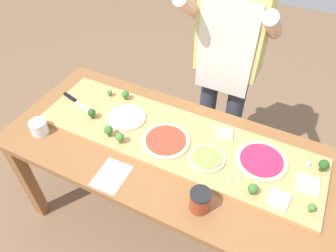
% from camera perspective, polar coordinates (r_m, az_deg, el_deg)
% --- Properties ---
extents(ground_plane, '(8.00, 8.00, 0.00)m').
position_cam_1_polar(ground_plane, '(2.38, -0.16, -16.34)').
color(ground_plane, brown).
extents(prep_table, '(1.81, 0.81, 0.78)m').
position_cam_1_polar(prep_table, '(1.81, -0.20, -5.83)').
color(prep_table, brown).
rests_on(prep_table, ground).
extents(cutting_board, '(1.59, 0.45, 0.03)m').
position_cam_1_polar(cutting_board, '(1.75, 1.39, -2.37)').
color(cutting_board, tan).
rests_on(cutting_board, prep_table).
extents(chefs_knife, '(0.28, 0.09, 0.02)m').
position_cam_1_polar(chefs_knife, '(2.05, -16.46, 4.42)').
color(chefs_knife, '#B7BABF').
rests_on(chefs_knife, cutting_board).
extents(pizza_whole_white_garlic, '(0.23, 0.23, 0.02)m').
position_cam_1_polar(pizza_whole_white_garlic, '(1.87, -7.49, 1.60)').
color(pizza_whole_white_garlic, beige).
rests_on(pizza_whole_white_garlic, cutting_board).
extents(pizza_whole_beet_magenta, '(0.27, 0.27, 0.02)m').
position_cam_1_polar(pizza_whole_beet_magenta, '(1.70, 16.48, -5.98)').
color(pizza_whole_beet_magenta, beige).
rests_on(pizza_whole_beet_magenta, cutting_board).
extents(pizza_whole_pesto_green, '(0.19, 0.19, 0.02)m').
position_cam_1_polar(pizza_whole_pesto_green, '(1.65, 7.05, -5.81)').
color(pizza_whole_pesto_green, beige).
rests_on(pizza_whole_pesto_green, cutting_board).
extents(pizza_whole_tomato_red, '(0.27, 0.27, 0.02)m').
position_cam_1_polar(pizza_whole_tomato_red, '(1.72, -0.40, -2.63)').
color(pizza_whole_tomato_red, beige).
rests_on(pizza_whole_tomato_red, cutting_board).
extents(pizza_slice_far_left, '(0.12, 0.12, 0.01)m').
position_cam_1_polar(pizza_slice_far_left, '(1.68, 23.85, -9.66)').
color(pizza_slice_far_left, beige).
rests_on(pizza_slice_far_left, cutting_board).
extents(pizza_slice_near_right, '(0.11, 0.11, 0.01)m').
position_cam_1_polar(pizza_slice_near_right, '(1.78, 10.23, -1.44)').
color(pizza_slice_near_right, beige).
rests_on(pizza_slice_near_right, cutting_board).
extents(pizza_slice_near_left, '(0.10, 0.10, 0.01)m').
position_cam_1_polar(pizza_slice_near_left, '(1.58, 19.33, -12.34)').
color(pizza_slice_near_left, beige).
rests_on(pizza_slice_near_left, cutting_board).
extents(broccoli_floret_front_mid, '(0.05, 0.05, 0.07)m').
position_cam_1_polar(broccoli_floret_front_mid, '(1.88, -13.58, 2.27)').
color(broccoli_floret_front_mid, '#2C5915').
rests_on(broccoli_floret_front_mid, cutting_board).
extents(broccoli_floret_back_left, '(0.05, 0.05, 0.06)m').
position_cam_1_polar(broccoli_floret_back_left, '(1.98, -7.70, 5.65)').
color(broccoli_floret_back_left, '#3F7220').
rests_on(broccoli_floret_back_left, cutting_board).
extents(broccoli_floret_front_right, '(0.05, 0.05, 0.07)m').
position_cam_1_polar(broccoli_floret_front_right, '(1.75, -10.68, -0.79)').
color(broccoli_floret_front_right, '#3F7220').
rests_on(broccoli_floret_front_right, cutting_board).
extents(broccoli_floret_front_left, '(0.05, 0.05, 0.07)m').
position_cam_1_polar(broccoli_floret_front_left, '(1.74, 26.27, -6.31)').
color(broccoli_floret_front_left, '#2C5915').
rests_on(broccoli_floret_front_left, cutting_board).
extents(broccoli_floret_center_left, '(0.03, 0.03, 0.05)m').
position_cam_1_polar(broccoli_floret_center_left, '(2.02, -10.48, 5.93)').
color(broccoli_floret_center_left, '#487A23').
rests_on(broccoli_floret_center_left, cutting_board).
extents(broccoli_floret_center_right, '(0.03, 0.03, 0.05)m').
position_cam_1_polar(broccoli_floret_center_right, '(1.58, 24.53, -13.24)').
color(broccoli_floret_center_right, '#487A23').
rests_on(broccoli_floret_center_right, cutting_board).
extents(broccoli_floret_back_mid, '(0.05, 0.05, 0.06)m').
position_cam_1_polar(broccoli_floret_back_mid, '(1.55, 15.07, -10.89)').
color(broccoli_floret_back_mid, '#3F7220').
rests_on(broccoli_floret_back_mid, cutting_board).
extents(broccoli_floret_back_right, '(0.05, 0.05, 0.07)m').
position_cam_1_polar(broccoli_floret_back_right, '(1.71, -8.64, -2.05)').
color(broccoli_floret_back_right, '#487A23').
rests_on(broccoli_floret_back_right, cutting_board).
extents(cheese_crumble_a, '(0.02, 0.02, 0.02)m').
position_cam_1_polar(cheese_crumble_a, '(1.76, 23.92, -6.25)').
color(cheese_crumble_a, silver).
rests_on(cheese_crumble_a, cutting_board).
extents(cheese_crumble_b, '(0.02, 0.02, 0.01)m').
position_cam_1_polar(cheese_crumble_b, '(1.59, 11.10, -9.52)').
color(cheese_crumble_b, silver).
rests_on(cheese_crumble_b, cutting_board).
extents(cheese_crumble_c, '(0.02, 0.02, 0.01)m').
position_cam_1_polar(cheese_crumble_c, '(1.60, 12.77, -9.07)').
color(cheese_crumble_c, silver).
rests_on(cheese_crumble_c, cutting_board).
extents(flour_cup, '(0.10, 0.10, 0.08)m').
position_cam_1_polar(flour_cup, '(1.93, -22.23, -0.32)').
color(flour_cup, white).
rests_on(flour_cup, prep_table).
extents(sauce_jar, '(0.10, 0.10, 0.12)m').
position_cam_1_polar(sauce_jar, '(1.47, 5.79, -13.21)').
color(sauce_jar, '#99381E').
rests_on(sauce_jar, prep_table).
extents(recipe_note, '(0.15, 0.20, 0.00)m').
position_cam_1_polar(recipe_note, '(1.64, -10.17, -8.81)').
color(recipe_note, white).
rests_on(recipe_note, prep_table).
extents(cook_center, '(0.54, 0.39, 1.67)m').
position_cam_1_polar(cook_center, '(2.06, 10.86, 12.30)').
color(cook_center, '#333847').
rests_on(cook_center, ground).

